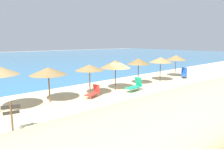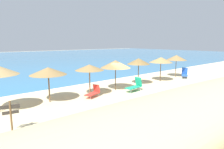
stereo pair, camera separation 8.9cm
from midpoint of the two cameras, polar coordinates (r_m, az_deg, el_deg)
The scene contains 13 objects.
ground_plane at distance 17.27m, azimuth 5.55°, elevation -4.93°, with size 160.00×160.00×0.00m, color beige.
sea_water at distance 54.87m, azimuth -27.37°, elevation 4.04°, with size 160.00×72.74×0.01m, color teal.
dune_ridge at distance 9.89m, azimuth 23.73°, elevation -10.09°, with size 45.20×4.05×2.26m, color #C9B586.
beach_umbrella_1 at distance 14.53m, azimuth -18.04°, elevation 0.96°, with size 2.60×2.60×2.53m.
beach_umbrella_2 at distance 15.53m, azimuth -6.47°, elevation 2.06°, with size 2.29×2.29×2.54m.
beach_umbrella_3 at distance 17.34m, azimuth 1.18°, elevation 3.08°, with size 2.69×2.69×2.70m.
beach_umbrella_4 at distance 19.67m, azimuth 7.94°, elevation 3.87°, with size 2.30×2.30×2.69m.
beach_umbrella_5 at distance 21.96m, azimuth 14.27°, elevation 4.19°, with size 2.51×2.51×2.65m.
beach_umbrella_6 at distance 25.20m, azimuth 18.45°, elevation 4.72°, with size 2.46×2.46×2.70m.
lounge_chair_0 at distance 15.44m, azimuth -5.32°, elevation -5.21°, with size 1.48×1.00×0.94m.
lounge_chair_1 at distance 17.28m, azimuth 6.86°, elevation -3.25°, with size 1.72×0.82×1.20m.
lounge_chair_2 at distance 25.20m, azimuth 20.61°, elevation 0.22°, with size 1.69×1.37×1.18m.
wooden_signpost at distance 10.57m, azimuth -27.35°, elevation -10.14°, with size 0.81×0.29×1.57m.
Camera 2 is at (-11.95, -11.70, 4.33)m, focal length 31.18 mm.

